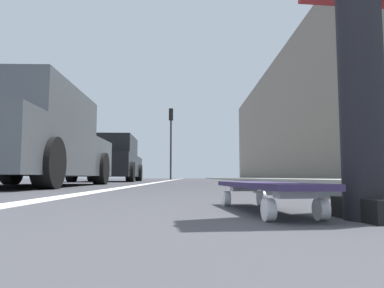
{
  "coord_description": "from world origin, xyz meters",
  "views": [
    {
      "loc": [
        -0.58,
        0.32,
        0.13
      ],
      "look_at": [
        12.72,
        0.23,
        1.36
      ],
      "focal_mm": 33.87,
      "sensor_mm": 36.0,
      "label": 1
    }
  ],
  "objects_px": {
    "parked_car_near": "(26,140)",
    "parked_car_mid": "(109,160)",
    "traffic_light": "(171,131)",
    "skateboard": "(264,188)"
  },
  "relations": [
    {
      "from": "parked_car_near",
      "to": "traffic_light",
      "type": "bearing_deg",
      "value": -3.68
    },
    {
      "from": "skateboard",
      "to": "parked_car_near",
      "type": "relative_size",
      "value": 0.19
    },
    {
      "from": "skateboard",
      "to": "parked_car_near",
      "type": "height_order",
      "value": "parked_car_near"
    },
    {
      "from": "parked_car_near",
      "to": "traffic_light",
      "type": "relative_size",
      "value": 0.92
    },
    {
      "from": "parked_car_near",
      "to": "traffic_light",
      "type": "distance_m",
      "value": 19.0
    },
    {
      "from": "parked_car_near",
      "to": "parked_car_mid",
      "type": "relative_size",
      "value": 1.05
    },
    {
      "from": "parked_car_near",
      "to": "parked_car_mid",
      "type": "xyz_separation_m",
      "value": [
        6.46,
        0.18,
        -0.0
      ]
    },
    {
      "from": "skateboard",
      "to": "parked_car_mid",
      "type": "height_order",
      "value": "parked_car_mid"
    },
    {
      "from": "parked_car_mid",
      "to": "traffic_light",
      "type": "distance_m",
      "value": 12.67
    },
    {
      "from": "parked_car_near",
      "to": "parked_car_mid",
      "type": "distance_m",
      "value": 6.46
    }
  ]
}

